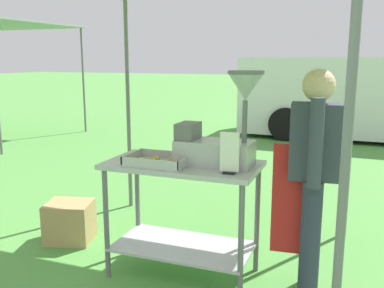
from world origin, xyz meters
TOP-DOWN VIEW (x-y plane):
  - ground_plane at (0.00, 6.00)m, footprint 70.00×70.00m
  - donut_cart at (0.15, 0.81)m, footprint 1.15×0.61m
  - donut_tray at (0.01, 0.70)m, footprint 0.46×0.32m
  - donut_fryer at (0.44, 0.84)m, footprint 0.63×0.28m
  - menu_sign at (0.57, 0.63)m, footprint 0.13×0.05m
  - vendor at (1.09, 0.89)m, footprint 0.46×0.54m
  - supply_crate at (-1.07, 1.03)m, footprint 0.49×0.45m
  - van_white at (1.70, 7.70)m, footprint 5.49×2.16m

SIDE VIEW (x-z plane):
  - ground_plane at x=0.00m, z-range 0.00..0.00m
  - supply_crate at x=-1.07m, z-range 0.00..0.37m
  - donut_cart at x=0.15m, z-range 0.19..1.10m
  - van_white at x=1.70m, z-range 0.03..1.72m
  - vendor at x=1.09m, z-range 0.10..1.71m
  - donut_tray at x=0.01m, z-range 0.89..0.96m
  - menu_sign at x=0.57m, z-range 0.89..1.17m
  - donut_fryer at x=0.44m, z-range 0.80..1.49m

